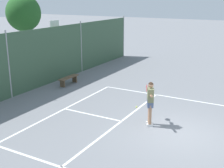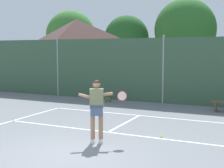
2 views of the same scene
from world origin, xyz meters
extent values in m
plane|color=slate|center=(0.00, 0.00, 0.00)|extent=(120.00, 120.00, 0.00)
cube|color=white|center=(0.00, 5.50, 0.00)|extent=(8.20, 0.10, 0.01)
cube|color=white|center=(0.00, 2.48, 0.00)|extent=(8.20, 0.10, 0.01)
cube|color=white|center=(0.00, 3.96, 0.00)|extent=(0.10, 2.97, 0.01)
cube|color=#38563D|center=(0.00, 9.00, 1.68)|extent=(26.00, 0.05, 3.37)
cylinder|color=#99999E|center=(-6.50, 9.00, 1.76)|extent=(0.09, 0.09, 3.52)
cylinder|color=#99999E|center=(0.00, 9.00, 1.76)|extent=(0.09, 0.09, 3.52)
cube|color=beige|center=(-7.05, 12.11, 1.47)|extent=(6.13, 4.15, 2.95)
pyramid|color=#513833|center=(-7.05, 12.11, 3.91)|extent=(6.62, 4.48, 1.93)
cylinder|color=brown|center=(-12.19, 19.41, 1.02)|extent=(0.36, 0.36, 2.04)
ellipsoid|color=#38752D|center=(-12.19, 19.41, 4.11)|extent=(4.88, 4.39, 4.88)
cylinder|color=brown|center=(-6.35, 19.41, 1.06)|extent=(0.36, 0.36, 2.13)
ellipsoid|color=#235623|center=(-6.35, 19.41, 3.83)|extent=(3.99, 3.59, 3.99)
cylinder|color=brown|center=(-1.18, 19.41, 1.15)|extent=(0.36, 0.36, 2.31)
ellipsoid|color=#2D6628|center=(-1.18, 19.41, 4.44)|extent=(5.01, 4.51, 5.01)
cube|color=silver|center=(0.10, 1.23, 0.05)|extent=(0.22, 0.29, 0.10)
cube|color=silver|center=(0.32, 1.34, 0.05)|extent=(0.22, 0.29, 0.10)
cylinder|color=#A37556|center=(0.10, 1.23, 0.51)|extent=(0.13, 0.13, 0.82)
cylinder|color=#A37556|center=(0.32, 1.34, 0.51)|extent=(0.13, 0.13, 0.82)
cube|color=#47567A|center=(0.21, 1.29, 0.98)|extent=(0.43, 0.38, 0.32)
cube|color=#6B704C|center=(0.21, 1.29, 1.32)|extent=(0.47, 0.39, 0.56)
sphere|color=#A37556|center=(0.21, 1.29, 1.73)|extent=(0.22, 0.22, 0.22)
sphere|color=black|center=(0.21, 1.29, 1.75)|extent=(0.21, 0.21, 0.21)
cylinder|color=#A37556|center=(0.38, 1.40, 1.42)|extent=(0.54, 0.33, 0.17)
cylinder|color=#A37556|center=(-0.04, 1.16, 1.37)|extent=(0.49, 0.31, 0.22)
cylinder|color=black|center=(0.55, 1.51, 1.37)|extent=(0.28, 0.17, 0.04)
torus|color=red|center=(0.83, 1.71, 1.37)|extent=(0.28, 0.16, 0.30)
cylinder|color=silver|center=(0.83, 1.71, 1.37)|extent=(0.23, 0.12, 0.26)
sphere|color=#CCE033|center=(1.80, 2.59, 0.03)|extent=(0.07, 0.07, 0.07)
cube|color=#566038|center=(-2.72, 8.14, 0.20)|extent=(0.31, 0.23, 0.40)
cube|color=#566038|center=(-2.70, 8.03, 0.12)|extent=(0.23, 0.10, 0.18)
torus|color=black|center=(-2.72, 8.14, 0.42)|extent=(0.09, 0.03, 0.09)
cube|color=brown|center=(2.77, 7.79, 0.23)|extent=(0.08, 0.32, 0.45)
camera|label=1|loc=(-10.53, -2.90, 5.13)|focal=48.05mm
camera|label=2|loc=(4.47, -6.76, 2.70)|focal=50.58mm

